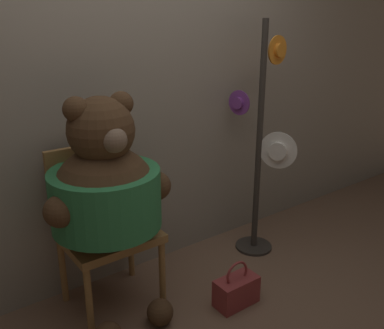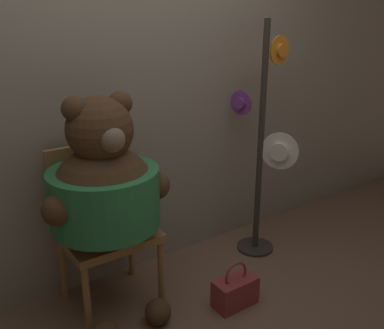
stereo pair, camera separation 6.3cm
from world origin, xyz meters
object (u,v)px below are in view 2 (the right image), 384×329
at_px(teddy_bear, 105,191).
at_px(handbag_on_ground, 235,291).
at_px(chair, 102,218).
at_px(hat_display_rack, 264,150).

relative_size(teddy_bear, handbag_on_ground, 4.42).
bearing_deg(teddy_bear, handbag_on_ground, -31.13).
xyz_separation_m(chair, hat_display_rack, (1.22, -0.12, 0.25)).
bearing_deg(handbag_on_ground, hat_display_rack, 35.31).
relative_size(chair, teddy_bear, 0.74).
bearing_deg(chair, handbag_on_ground, -42.02).
xyz_separation_m(hat_display_rack, handbag_on_ground, (-0.60, -0.43, -0.70)).
bearing_deg(handbag_on_ground, teddy_bear, 148.87).
height_order(chair, hat_display_rack, hat_display_rack).
height_order(chair, handbag_on_ground, chair).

